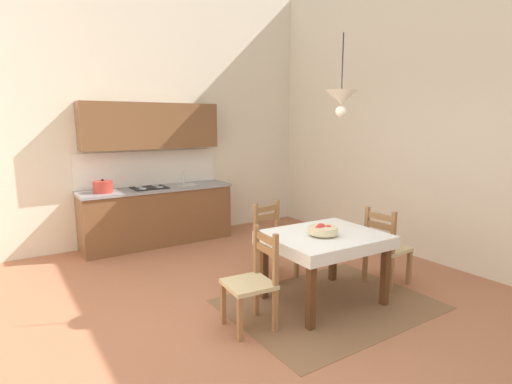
{
  "coord_description": "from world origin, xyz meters",
  "views": [
    {
      "loc": [
        -2.15,
        -3.11,
        1.91
      ],
      "look_at": [
        0.14,
        0.35,
        1.2
      ],
      "focal_mm": 28.55,
      "sensor_mm": 36.0,
      "label": 1
    }
  ],
  "objects_px": {
    "dining_table": "(324,246)",
    "pendant_lamp": "(341,98)",
    "dining_chair_tv_side": "(253,282)",
    "fruit_bowl": "(323,230)",
    "kitchen_cabinetry": "(156,190)",
    "dining_chair_kitchen_side": "(274,242)",
    "dining_chair_window_side": "(386,248)"
  },
  "relations": [
    {
      "from": "dining_table",
      "to": "dining_chair_kitchen_side",
      "type": "height_order",
      "value": "dining_chair_kitchen_side"
    },
    {
      "from": "kitchen_cabinetry",
      "to": "dining_chair_kitchen_side",
      "type": "xyz_separation_m",
      "value": [
        0.71,
        -2.2,
        -0.41
      ]
    },
    {
      "from": "dining_table",
      "to": "fruit_bowl",
      "type": "xyz_separation_m",
      "value": [
        -0.07,
        -0.04,
        0.2
      ]
    },
    {
      "from": "dining_chair_kitchen_side",
      "to": "pendant_lamp",
      "type": "relative_size",
      "value": 1.16
    },
    {
      "from": "dining_chair_kitchen_side",
      "to": "pendant_lamp",
      "type": "height_order",
      "value": "pendant_lamp"
    },
    {
      "from": "fruit_bowl",
      "to": "dining_chair_tv_side",
      "type": "bearing_deg",
      "value": -179.99
    },
    {
      "from": "pendant_lamp",
      "to": "fruit_bowl",
      "type": "bearing_deg",
      "value": 168.52
    },
    {
      "from": "dining_chair_tv_side",
      "to": "fruit_bowl",
      "type": "relative_size",
      "value": 3.1
    },
    {
      "from": "dining_chair_window_side",
      "to": "dining_chair_tv_side",
      "type": "bearing_deg",
      "value": 179.85
    },
    {
      "from": "kitchen_cabinetry",
      "to": "dining_chair_kitchen_side",
      "type": "height_order",
      "value": "kitchen_cabinetry"
    },
    {
      "from": "dining_table",
      "to": "pendant_lamp",
      "type": "bearing_deg",
      "value": -37.25
    },
    {
      "from": "dining_chair_tv_side",
      "to": "fruit_bowl",
      "type": "bearing_deg",
      "value": 0.01
    },
    {
      "from": "dining_table",
      "to": "dining_chair_tv_side",
      "type": "distance_m",
      "value": 0.95
    },
    {
      "from": "dining_table",
      "to": "fruit_bowl",
      "type": "height_order",
      "value": "fruit_bowl"
    },
    {
      "from": "kitchen_cabinetry",
      "to": "dining_chair_tv_side",
      "type": "relative_size",
      "value": 2.51
    },
    {
      "from": "dining_table",
      "to": "pendant_lamp",
      "type": "xyz_separation_m",
      "value": [
        0.1,
        -0.08,
        1.53
      ]
    },
    {
      "from": "dining_table",
      "to": "fruit_bowl",
      "type": "relative_size",
      "value": 4.04
    },
    {
      "from": "dining_chair_kitchen_side",
      "to": "dining_chair_window_side",
      "type": "relative_size",
      "value": 1.0
    },
    {
      "from": "kitchen_cabinetry",
      "to": "dining_chair_tv_side",
      "type": "distance_m",
      "value": 3.15
    },
    {
      "from": "dining_table",
      "to": "dining_chair_kitchen_side",
      "type": "relative_size",
      "value": 1.3
    },
    {
      "from": "dining_chair_window_side",
      "to": "pendant_lamp",
      "type": "bearing_deg",
      "value": -178.06
    },
    {
      "from": "kitchen_cabinetry",
      "to": "fruit_bowl",
      "type": "distance_m",
      "value": 3.19
    },
    {
      "from": "dining_chair_window_side",
      "to": "fruit_bowl",
      "type": "height_order",
      "value": "dining_chair_window_side"
    },
    {
      "from": "dining_table",
      "to": "dining_chair_window_side",
      "type": "xyz_separation_m",
      "value": [
        0.94,
        -0.05,
        -0.18
      ]
    },
    {
      "from": "dining_table",
      "to": "dining_chair_kitchen_side",
      "type": "distance_m",
      "value": 0.89
    },
    {
      "from": "dining_table",
      "to": "dining_chair_window_side",
      "type": "bearing_deg",
      "value": -2.84
    },
    {
      "from": "dining_chair_tv_side",
      "to": "pendant_lamp",
      "type": "bearing_deg",
      "value": -1.86
    },
    {
      "from": "kitchen_cabinetry",
      "to": "pendant_lamp",
      "type": "xyz_separation_m",
      "value": [
        0.83,
        -3.15,
        1.29
      ]
    },
    {
      "from": "fruit_bowl",
      "to": "pendant_lamp",
      "type": "distance_m",
      "value": 1.34
    },
    {
      "from": "kitchen_cabinetry",
      "to": "fruit_bowl",
      "type": "bearing_deg",
      "value": -78.04
    },
    {
      "from": "pendant_lamp",
      "to": "dining_chair_tv_side",
      "type": "bearing_deg",
      "value": 178.14
    },
    {
      "from": "dining_chair_tv_side",
      "to": "dining_chair_window_side",
      "type": "distance_m",
      "value": 1.87
    }
  ]
}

